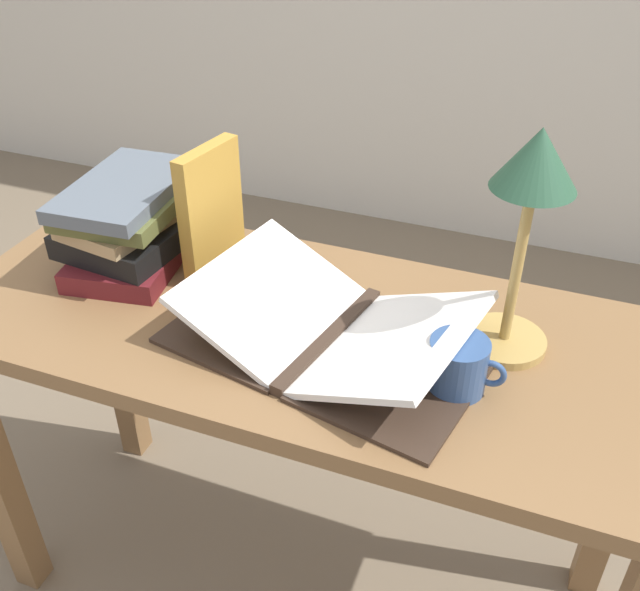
# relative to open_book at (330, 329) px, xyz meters

# --- Properties ---
(ground_plane) EXTENTS (12.00, 12.00, 0.00)m
(ground_plane) POSITION_rel_open_book_xyz_m (-0.06, 0.04, -0.80)
(ground_plane) COLOR #70604C
(reading_desk) EXTENTS (1.34, 0.55, 0.77)m
(reading_desk) POSITION_rel_open_book_xyz_m (-0.06, 0.04, -0.16)
(reading_desk) COLOR brown
(reading_desk) RESTS_ON ground_plane
(open_book) EXTENTS (0.59, 0.43, 0.10)m
(open_book) POSITION_rel_open_book_xyz_m (0.00, 0.00, 0.00)
(open_book) COLOR #38281E
(open_book) RESTS_ON reading_desk
(book_stack_tall) EXTENTS (0.24, 0.32, 0.17)m
(book_stack_tall) POSITION_rel_open_book_xyz_m (-0.46, 0.11, 0.06)
(book_stack_tall) COLOR maroon
(book_stack_tall) RESTS_ON reading_desk
(book_standing_upright) EXTENTS (0.06, 0.16, 0.26)m
(book_standing_upright) POSITION_rel_open_book_xyz_m (-0.29, 0.14, 0.10)
(book_standing_upright) COLOR #BC8933
(book_standing_upright) RESTS_ON reading_desk
(reading_lamp) EXTENTS (0.14, 0.14, 0.39)m
(reading_lamp) POSITION_rel_open_book_xyz_m (0.28, 0.10, 0.25)
(reading_lamp) COLOR tan
(reading_lamp) RESTS_ON reading_desk
(coffee_mug) EXTENTS (0.12, 0.09, 0.09)m
(coffee_mug) POSITION_rel_open_book_xyz_m (0.23, -0.03, 0.01)
(coffee_mug) COLOR #335184
(coffee_mug) RESTS_ON reading_desk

